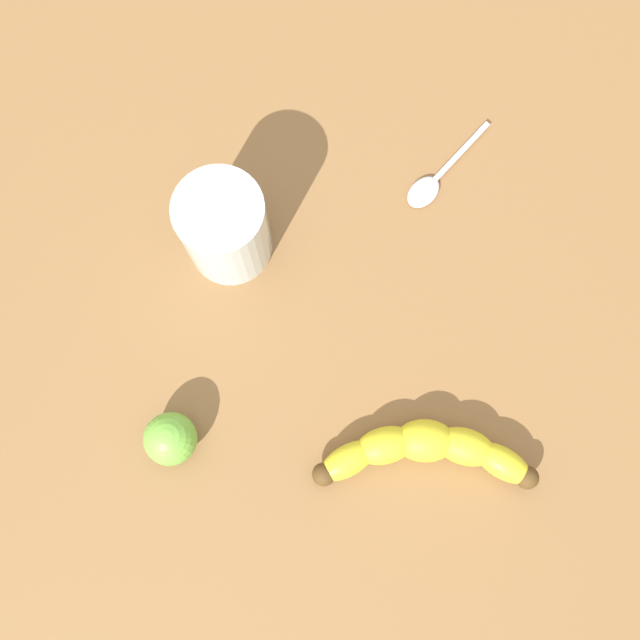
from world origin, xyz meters
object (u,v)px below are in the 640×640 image
Objects in this scene: teaspoon at (428,187)px; lime_fruit at (170,439)px; smoothie_glass at (225,229)px; banana at (425,451)px.

lime_fruit is at bearing -1.80° from teaspoon.
smoothie_glass is 19.49cm from teaspoon.
lime_fruit is (-20.75, -5.31, 0.45)cm from banana.
banana is at bearing 14.35° from lime_fruit.
banana is at bearing 39.55° from teaspoon.
banana is 1.92× the size of smoothie_glass.
smoothie_glass reaches higher than lime_fruit.
smoothie_glass is at bearing -46.81° from banana.
banana reaches higher than teaspoon.
smoothie_glass reaches higher than banana.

